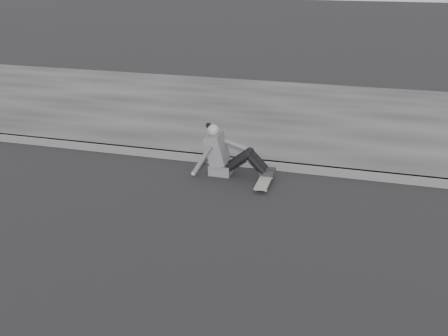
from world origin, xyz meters
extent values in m
plane|color=black|center=(0.00, 0.00, 0.00)|extent=(80.00, 80.00, 0.00)
cube|color=#515151|center=(0.00, 2.58, 0.06)|extent=(24.00, 0.16, 0.12)
cube|color=#3A3A3A|center=(0.00, 5.60, 0.06)|extent=(24.00, 6.00, 0.12)
cylinder|color=#A5A59F|center=(-1.74, 1.63, 0.03)|extent=(0.03, 0.05, 0.05)
cylinder|color=#A5A59F|center=(-1.59, 1.63, 0.03)|extent=(0.03, 0.05, 0.05)
cylinder|color=#A5A59F|center=(-1.74, 2.15, 0.03)|extent=(0.03, 0.05, 0.05)
cylinder|color=#A5A59F|center=(-1.59, 2.15, 0.03)|extent=(0.03, 0.05, 0.05)
cube|color=#303032|center=(-1.67, 1.63, 0.06)|extent=(0.16, 0.04, 0.03)
cube|color=#303032|center=(-1.67, 2.15, 0.06)|extent=(0.16, 0.04, 0.03)
cube|color=slate|center=(-1.67, 1.89, 0.08)|extent=(0.20, 0.78, 0.02)
cube|color=#515153|center=(-2.47, 2.14, 0.09)|extent=(0.36, 0.34, 0.18)
cube|color=#515153|center=(-2.54, 2.14, 0.43)|extent=(0.37, 0.40, 0.57)
cube|color=#515153|center=(-2.67, 2.14, 0.55)|extent=(0.14, 0.30, 0.20)
cylinder|color=gray|center=(-2.59, 2.14, 0.67)|extent=(0.09, 0.09, 0.08)
sphere|color=gray|center=(-2.60, 2.14, 0.76)|extent=(0.20, 0.20, 0.20)
sphere|color=black|center=(-2.69, 2.16, 0.83)|extent=(0.09, 0.09, 0.09)
cylinder|color=black|center=(-2.15, 2.05, 0.28)|extent=(0.43, 0.13, 0.39)
cylinder|color=black|center=(-2.15, 2.23, 0.28)|extent=(0.43, 0.13, 0.39)
cylinder|color=black|center=(-1.85, 2.05, 0.28)|extent=(0.35, 0.11, 0.36)
cylinder|color=black|center=(-1.85, 2.23, 0.28)|extent=(0.35, 0.11, 0.36)
sphere|color=black|center=(-1.99, 2.05, 0.42)|extent=(0.13, 0.13, 0.13)
sphere|color=black|center=(-1.99, 2.23, 0.42)|extent=(0.13, 0.13, 0.13)
cube|color=black|center=(-1.67, 2.05, 0.12)|extent=(0.24, 0.08, 0.07)
cube|color=black|center=(-1.67, 2.23, 0.12)|extent=(0.24, 0.08, 0.07)
cylinder|color=#515153|center=(-2.74, 1.93, 0.29)|extent=(0.38, 0.08, 0.58)
sphere|color=gray|center=(-2.89, 1.92, 0.04)|extent=(0.08, 0.08, 0.08)
cylinder|color=#515153|center=(-2.30, 2.30, 0.49)|extent=(0.48, 0.08, 0.21)
camera|label=1|loc=(-0.36, -5.34, 3.40)|focal=40.00mm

